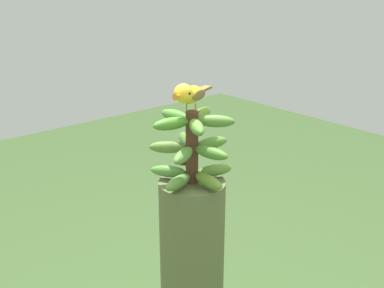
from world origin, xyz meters
name	(u,v)px	position (x,y,z in m)	size (l,w,h in m)	color
banana_bunch	(192,148)	(0.00, 0.00, 1.19)	(0.29, 0.29, 0.25)	#4C2D1E
perched_bird	(189,94)	(0.01, 0.01, 1.37)	(0.10, 0.21, 0.10)	#C68933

